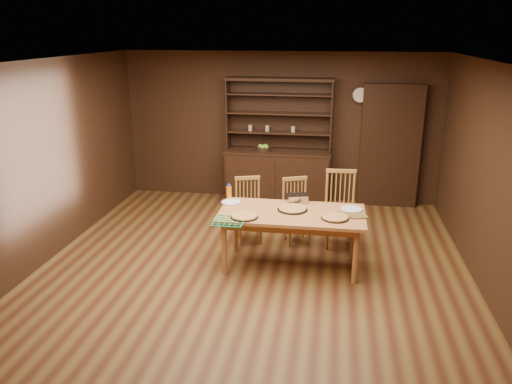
% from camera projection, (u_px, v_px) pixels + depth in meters
% --- Properties ---
extents(floor, '(6.00, 6.00, 0.00)m').
position_uv_depth(floor, '(252.00, 272.00, 6.38)').
color(floor, brown).
rests_on(floor, ground).
extents(room_shell, '(6.00, 6.00, 6.00)m').
position_uv_depth(room_shell, '(252.00, 151.00, 5.88)').
color(room_shell, silver).
rests_on(room_shell, floor).
extents(china_hutch, '(1.84, 0.52, 2.17)m').
position_uv_depth(china_hutch, '(278.00, 170.00, 8.77)').
color(china_hutch, black).
rests_on(china_hutch, floor).
extents(doorway, '(1.00, 0.18, 2.10)m').
position_uv_depth(doorway, '(390.00, 146.00, 8.49)').
color(doorway, black).
rests_on(doorway, floor).
extents(wall_clock, '(0.30, 0.05, 0.30)m').
position_uv_depth(wall_clock, '(360.00, 95.00, 8.36)').
color(wall_clock, black).
rests_on(wall_clock, room_shell).
extents(dining_table, '(1.83, 0.92, 0.75)m').
position_uv_depth(dining_table, '(292.00, 218.00, 6.33)').
color(dining_table, '#B4733E').
rests_on(dining_table, floor).
extents(chair_left, '(0.48, 0.47, 0.94)m').
position_uv_depth(chair_left, '(248.00, 207.00, 7.22)').
color(chair_left, '#B3833D').
rests_on(chair_left, floor).
extents(chair_center, '(0.50, 0.49, 0.94)m').
position_uv_depth(chair_center, '(296.00, 208.00, 7.17)').
color(chair_center, '#B3833D').
rests_on(chair_center, floor).
extents(chair_right, '(0.47, 0.45, 1.08)m').
position_uv_depth(chair_right, '(340.00, 206.00, 7.04)').
color(chair_right, '#B3833D').
rests_on(chair_right, floor).
extents(pizza_left, '(0.34, 0.34, 0.04)m').
position_uv_depth(pizza_left, '(244.00, 216.00, 6.12)').
color(pizza_left, black).
rests_on(pizza_left, dining_table).
extents(pizza_right, '(0.34, 0.34, 0.04)m').
position_uv_depth(pizza_right, '(335.00, 217.00, 6.08)').
color(pizza_right, black).
rests_on(pizza_right, dining_table).
extents(pizza_center, '(0.39, 0.39, 0.04)m').
position_uv_depth(pizza_center, '(292.00, 209.00, 6.37)').
color(pizza_center, black).
rests_on(pizza_center, dining_table).
extents(cooling_rack, '(0.36, 0.36, 0.02)m').
position_uv_depth(cooling_rack, '(229.00, 221.00, 5.98)').
color(cooling_rack, '#0B9552').
rests_on(cooling_rack, dining_table).
extents(plate_left, '(0.27, 0.27, 0.02)m').
position_uv_depth(plate_left, '(231.00, 202.00, 6.64)').
color(plate_left, silver).
rests_on(plate_left, dining_table).
extents(plate_right, '(0.29, 0.29, 0.02)m').
position_uv_depth(plate_right, '(351.00, 209.00, 6.38)').
color(plate_right, silver).
rests_on(plate_right, dining_table).
extents(foil_dish, '(0.30, 0.25, 0.10)m').
position_uv_depth(foil_dish, '(297.00, 198.00, 6.65)').
color(foil_dish, silver).
rests_on(foil_dish, dining_table).
extents(juice_bottle, '(0.07, 0.07, 0.21)m').
position_uv_depth(juice_bottle, '(229.00, 192.00, 6.76)').
color(juice_bottle, orange).
rests_on(juice_bottle, dining_table).
extents(pot_holder_a, '(0.26, 0.26, 0.02)m').
position_uv_depth(pot_holder_a, '(358.00, 216.00, 6.16)').
color(pot_holder_a, '#AF141E').
rests_on(pot_holder_a, dining_table).
extents(pot_holder_b, '(0.27, 0.27, 0.02)m').
position_uv_depth(pot_holder_b, '(343.00, 215.00, 6.16)').
color(pot_holder_b, '#AF141E').
rests_on(pot_holder_b, dining_table).
extents(fruit_bowl, '(0.27, 0.27, 0.12)m').
position_uv_depth(fruit_bowl, '(263.00, 148.00, 8.63)').
color(fruit_bowl, black).
rests_on(fruit_bowl, china_hutch).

